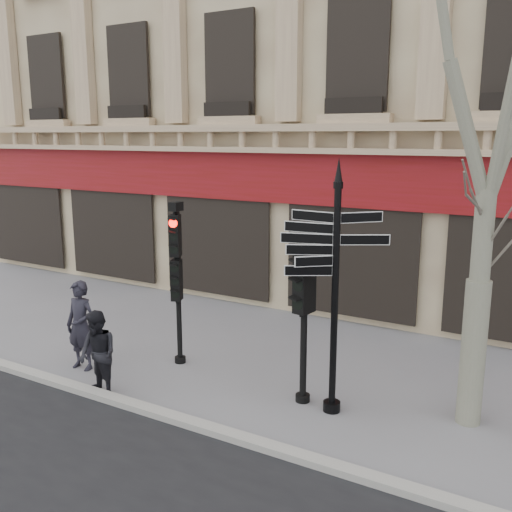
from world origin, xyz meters
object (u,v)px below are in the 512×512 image
(traffic_signal_secondary, at_px, (304,300))
(pedestrian_a, at_px, (81,325))
(fingerpost, at_px, (336,246))
(pedestrian_b, at_px, (98,354))
(traffic_signal_main, at_px, (177,263))

(traffic_signal_secondary, xyz_separation_m, pedestrian_a, (-4.52, -0.91, -0.97))
(fingerpost, height_order, traffic_signal_secondary, fingerpost)
(pedestrian_a, relative_size, pedestrian_b, 1.15)
(traffic_signal_main, distance_m, traffic_signal_secondary, 3.02)
(fingerpost, distance_m, pedestrian_a, 5.55)
(traffic_signal_main, bearing_deg, pedestrian_a, -163.58)
(traffic_signal_main, height_order, pedestrian_a, traffic_signal_main)
(fingerpost, xyz_separation_m, traffic_signal_main, (-3.59, 0.40, -0.77))
(pedestrian_a, bearing_deg, fingerpost, 4.50)
(traffic_signal_main, height_order, pedestrian_b, traffic_signal_main)
(traffic_signal_secondary, bearing_deg, fingerpost, 1.26)
(fingerpost, relative_size, pedestrian_a, 2.37)
(traffic_signal_main, xyz_separation_m, pedestrian_b, (-0.32, -1.97, -1.34))
(traffic_signal_main, distance_m, pedestrian_a, 2.31)
(traffic_signal_main, relative_size, pedestrian_b, 2.12)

